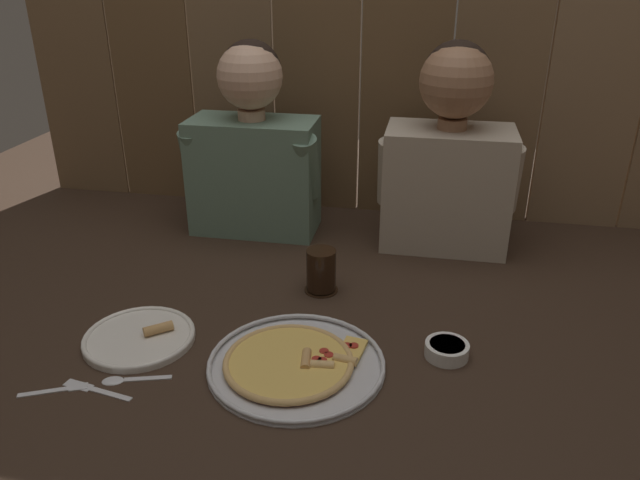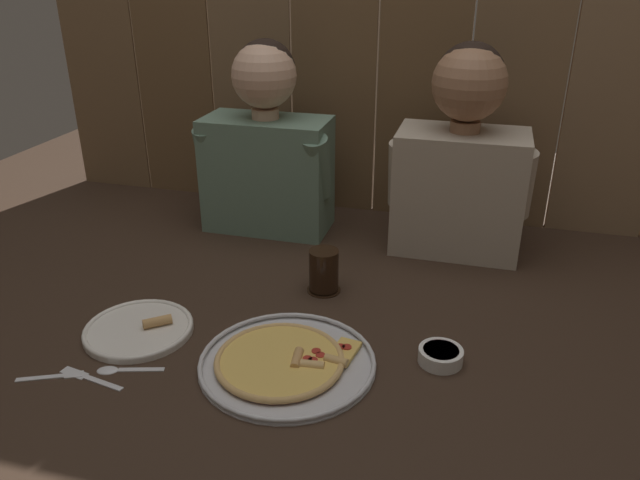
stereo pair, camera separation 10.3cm
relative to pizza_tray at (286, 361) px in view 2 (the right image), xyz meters
The scene contains 11 objects.
ground_plane 0.14m from the pizza_tray, 86.44° to the left, with size 3.20×3.20×0.00m, color #332319.
pizza_tray is the anchor object (origin of this frame).
dinner_plate 0.36m from the pizza_tray, behind, with size 0.24×0.24×0.03m.
drinking_glass 0.33m from the pizza_tray, 90.94° to the left, with size 0.09×0.09×0.11m.
dipping_bowl 0.32m from the pizza_tray, 17.22° to the left, with size 0.09×0.09×0.03m.
table_fork 0.47m from the pizza_tray, 159.66° to the right, with size 0.12×0.07×0.01m.
table_knife 0.39m from the pizza_tray, 157.66° to the right, with size 0.16×0.04×0.01m.
table_spoon 0.35m from the pizza_tray, 161.53° to the right, with size 0.14×0.06×0.01m.
diner_left 0.77m from the pizza_tray, 112.32° to the left, with size 0.41×0.21×0.57m.
diner_right 0.78m from the pizza_tray, 66.41° to the left, with size 0.39×0.21×0.58m.
wooden_backdrop_wall 1.06m from the pizza_tray, 89.44° to the left, with size 2.19×0.03×1.11m.
Camera 2 is at (0.34, -1.14, 0.78)m, focal length 34.40 mm.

